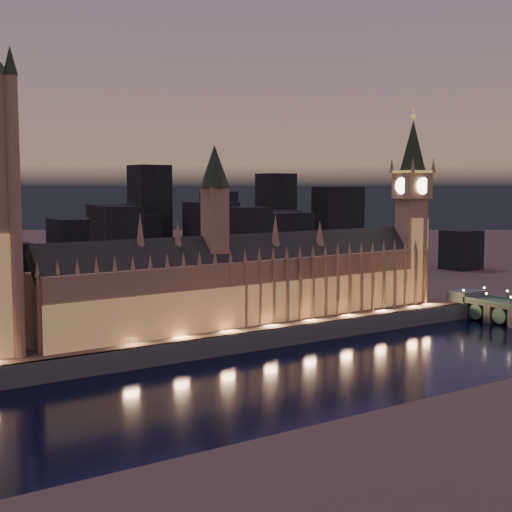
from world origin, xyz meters
TOP-DOWN VIEW (x-y plane):
  - ground_plane at (0.00, 0.00)m, footprint 2000.00×2000.00m
  - embankment_wall at (0.00, 41.00)m, footprint 2000.00×2.50m
  - palace_of_westminster at (7.48, 61.74)m, footprint 202.00×28.21m
  - elizabeth_tower at (108.00, 61.92)m, footprint 18.00×18.00m
  - city_backdrop at (31.49, 247.77)m, footprint 476.49×215.63m

SIDE VIEW (x-z plane):
  - ground_plane at x=0.00m, z-range 0.00..0.00m
  - embankment_wall at x=0.00m, z-range 0.00..8.00m
  - palace_of_westminster at x=7.48m, z-range -12.63..65.37m
  - city_backdrop at x=31.49m, z-range -6.74..69.98m
  - elizabeth_tower at x=108.00m, z-range 13.63..114.68m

